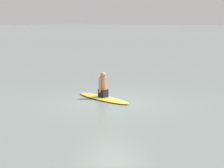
% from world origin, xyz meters
% --- Properties ---
extents(ground_plane, '(400.00, 400.00, 0.00)m').
position_xyz_m(ground_plane, '(0.00, 0.00, 0.00)').
color(ground_plane, slate).
extents(surfboard, '(1.23, 3.10, 0.09)m').
position_xyz_m(surfboard, '(-0.33, -0.74, 0.04)').
color(surfboard, gold).
rests_on(surfboard, ground).
extents(person_paddler, '(0.47, 0.39, 1.06)m').
position_xyz_m(person_paddler, '(-0.33, -0.74, 0.57)').
color(person_paddler, black).
rests_on(person_paddler, surfboard).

